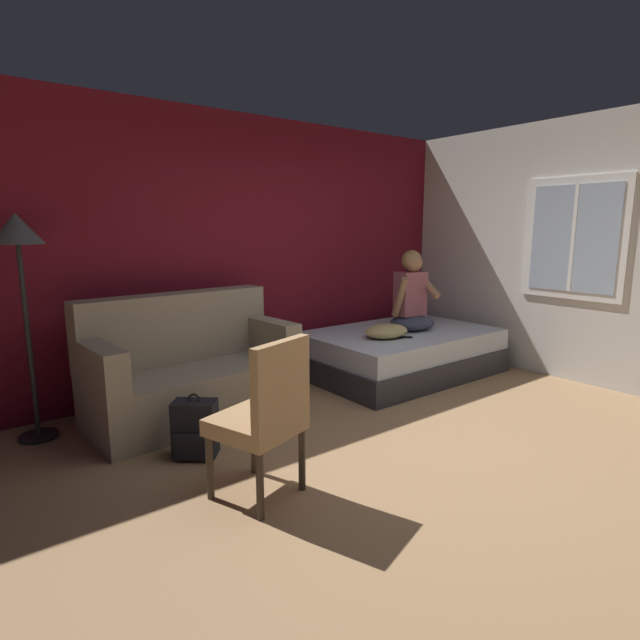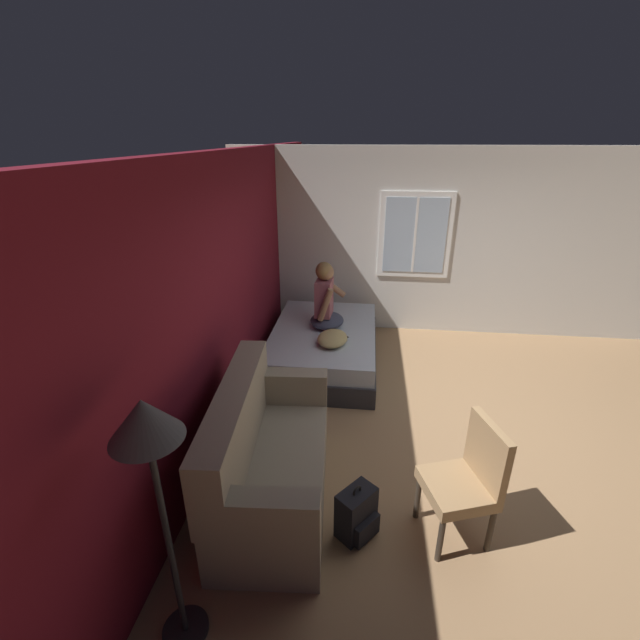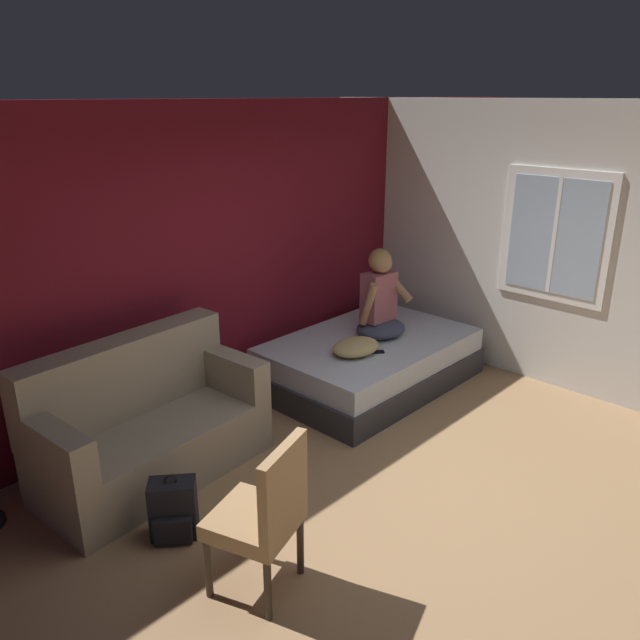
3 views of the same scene
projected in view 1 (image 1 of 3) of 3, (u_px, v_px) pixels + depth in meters
The scene contains 11 objects.
ground_plane at pixel (434, 458), 3.51m from camera, with size 40.00×40.00×0.00m, color #93704C.
wall_back_accent at pixel (251, 251), 5.21m from camera, with size 10.15×0.16×2.70m, color maroon.
wall_side_with_window at pixel (618, 253), 4.86m from camera, with size 0.19×6.24×2.70m.
bed at pixel (401, 352), 5.52m from camera, with size 2.08×1.38×0.48m.
couch at pixel (190, 371), 4.25m from camera, with size 1.75×0.94×1.04m.
side_chair at pixel (265, 413), 2.91m from camera, with size 0.58×0.58×0.98m.
person_seated at pixel (411, 298), 5.48m from camera, with size 0.55×0.48×0.88m.
backpack at pixel (195, 430), 3.52m from camera, with size 0.35×0.35×0.46m.
throw_pillow at pixel (386, 331), 5.11m from camera, with size 0.48×0.36×0.14m, color tan.
cell_phone at pixel (405, 337), 5.13m from camera, with size 0.07×0.14×0.01m, color black.
floor_lamp at pixel (19, 251), 3.59m from camera, with size 0.36×0.36×1.70m.
Camera 1 is at (-2.63, -2.10, 1.60)m, focal length 28.00 mm.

